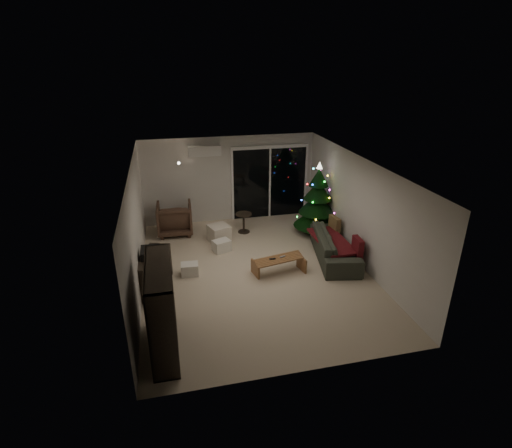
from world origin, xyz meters
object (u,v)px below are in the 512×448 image
Objects in this scene: bookshelf at (150,311)px; christmas_tree at (318,199)px; media_cabinet at (153,272)px; armchair at (175,219)px; coffee_table at (279,266)px; sofa at (335,246)px.

christmas_tree reaches higher than bookshelf.
bookshelf is 1.28× the size of media_cabinet.
armchair reaches higher than coffee_table.
christmas_tree is (3.81, -0.87, 0.57)m from armchair.
coffee_table is (-1.53, -0.40, -0.14)m from sofa.
bookshelf is at bearing -155.89° from coffee_table.
coffee_table is at bearing 18.16° from media_cabinet.
christmas_tree is (4.39, 3.90, 0.22)m from bookshelf.
media_cabinet is (0.00, 1.99, -0.40)m from bookshelf.
media_cabinet is 0.56× the size of sofa.
bookshelf is at bearing 130.52° from sofa.
media_cabinet is 4.83m from christmas_tree.
bookshelf is 0.72× the size of sofa.
sofa is at bearing 23.36° from media_cabinet.
sofa is (4.30, 0.41, -0.06)m from media_cabinet.
media_cabinet is 2.84m from armchair.
armchair is 3.54m from coffee_table.
bookshelf is 4.82m from armchair.
christmas_tree is at bearing 169.66° from armchair.
coffee_table is (2.77, 0.01, -0.20)m from media_cabinet.
coffee_table is 0.57× the size of christmas_tree.
christmas_tree is at bearing 41.39° from media_cabinet.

